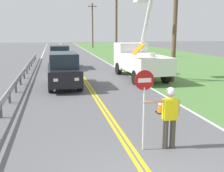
{
  "coord_description": "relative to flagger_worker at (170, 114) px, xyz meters",
  "views": [
    {
      "loc": [
        -2.07,
        -4.5,
        3.37
      ],
      "look_at": [
        0.19,
        5.83,
        1.2
      ],
      "focal_mm": 42.93,
      "sensor_mm": 36.0,
      "label": 1
    }
  ],
  "objects": [
    {
      "name": "utility_pole_far",
      "position": [
        4.93,
        48.97,
        3.59
      ],
      "size": [
        1.8,
        0.28,
        8.9
      ],
      "color": "brown",
      "rests_on": "ground"
    },
    {
      "name": "centerline_yellow_left",
      "position": [
        -1.2,
        17.67,
        -1.04
      ],
      "size": [
        0.11,
        110.0,
        0.01
      ],
      "primitive_type": "cube",
      "color": "yellow",
      "rests_on": "ground"
    },
    {
      "name": "stop_sign_paddle",
      "position": [
        -0.77,
        0.04,
        0.66
      ],
      "size": [
        0.56,
        0.04,
        2.33
      ],
      "color": "silver",
      "rests_on": "ground"
    },
    {
      "name": "centerline_yellow_right",
      "position": [
        -1.02,
        17.67,
        -1.04
      ],
      "size": [
        0.11,
        110.0,
        0.01
      ],
      "primitive_type": "cube",
      "color": "yellow",
      "rests_on": "ground"
    },
    {
      "name": "guardrail_left_shoulder",
      "position": [
        -5.31,
        12.0,
        -0.53
      ],
      "size": [
        0.1,
        32.0,
        0.71
      ],
      "color": "#9EA0A3",
      "rests_on": "ground"
    },
    {
      "name": "utility_bucket_truck",
      "position": [
        2.89,
        11.89,
        0.39
      ],
      "size": [
        2.67,
        6.86,
        6.12
      ],
      "color": "white",
      "rests_on": "ground"
    },
    {
      "name": "edge_line_left",
      "position": [
        -4.71,
        17.67,
        -1.04
      ],
      "size": [
        0.12,
        110.0,
        0.01
      ],
      "primitive_type": "cube",
      "color": "silver",
      "rests_on": "ground"
    },
    {
      "name": "oncoming_suv_second",
      "position": [
        -2.62,
        18.17,
        0.01
      ],
      "size": [
        1.93,
        4.61,
        2.1
      ],
      "color": "#4C5156",
      "rests_on": "ground"
    },
    {
      "name": "traffic_cone_lead",
      "position": [
        1.15,
        3.29,
        -0.71
      ],
      "size": [
        0.4,
        0.4,
        0.7
      ],
      "color": "orange",
      "rests_on": "ground"
    },
    {
      "name": "grass_verge_right",
      "position": [
        10.49,
        17.67,
        -1.04
      ],
      "size": [
        16.0,
        110.0,
        0.01
      ],
      "primitive_type": "cube",
      "color": "#517F3D",
      "rests_on": "ground"
    },
    {
      "name": "edge_line_right",
      "position": [
        2.49,
        17.67,
        -1.04
      ],
      "size": [
        0.12,
        110.0,
        0.01
      ],
      "primitive_type": "cube",
      "color": "silver",
      "rests_on": "ground"
    },
    {
      "name": "utility_pole_near",
      "position": [
        4.66,
        9.8,
        3.47
      ],
      "size": [
        1.8,
        0.28,
        8.66
      ],
      "color": "brown",
      "rests_on": "ground"
    },
    {
      "name": "oncoming_suv_nearest",
      "position": [
        -2.62,
        9.6,
        0.01
      ],
      "size": [
        1.99,
        4.64,
        2.1
      ],
      "color": "black",
      "rests_on": "ground"
    },
    {
      "name": "flagger_worker",
      "position": [
        0.0,
        0.0,
        0.0
      ],
      "size": [
        1.09,
        0.26,
        1.83
      ],
      "color": "#474238",
      "rests_on": "ground"
    },
    {
      "name": "utility_pole_mid",
      "position": [
        4.96,
        27.75,
        3.43
      ],
      "size": [
        1.8,
        0.28,
        8.59
      ],
      "color": "brown",
      "rests_on": "ground"
    }
  ]
}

